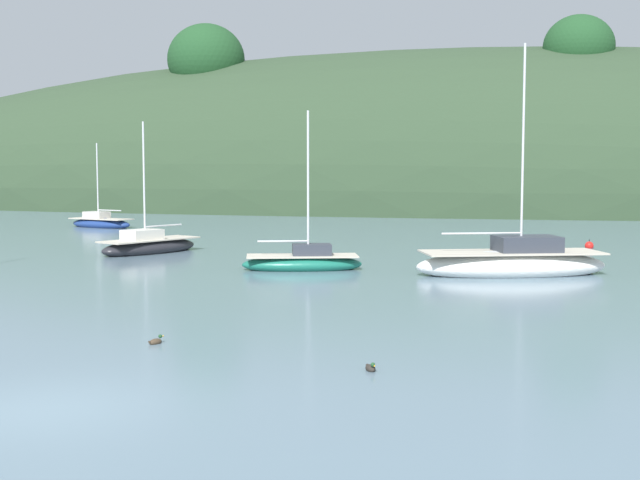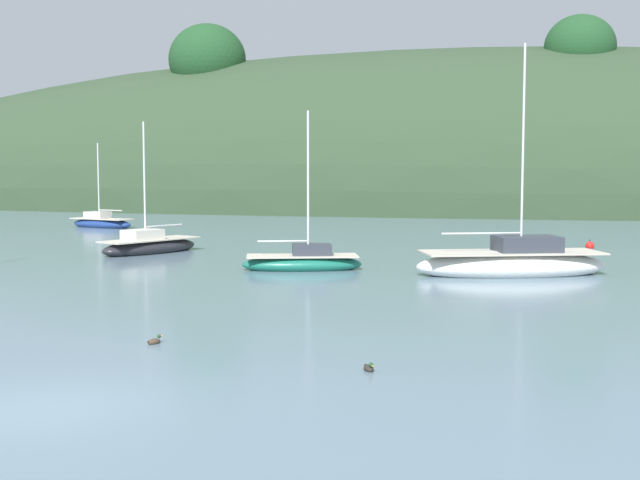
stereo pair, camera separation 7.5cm
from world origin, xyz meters
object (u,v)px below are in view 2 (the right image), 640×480
object	(u,v)px
sailboat_orange_cutter	(102,223)
mooring_buoy_channel	(590,246)
mooring_buoy_outer	(160,237)
duck_trailing	(154,341)
duck_lead	(369,368)
sailboat_cream_ketch	(149,246)
sailboat_navy_dinghy	(303,262)
sailboat_white_near	(513,263)

from	to	relation	value
sailboat_orange_cutter	mooring_buoy_channel	xyz separation A→B (m)	(31.31, -7.89, -0.20)
sailboat_orange_cutter	mooring_buoy_outer	bearing A→B (deg)	-45.19
duck_trailing	duck_lead	world-z (taller)	same
sailboat_cream_ketch	mooring_buoy_outer	distance (m)	7.83
sailboat_navy_dinghy	duck_trailing	xyz separation A→B (m)	(0.28, -14.61, -0.26)
duck_trailing	duck_lead	size ratio (longest dim) A/B	1.02
sailboat_white_near	sailboat_navy_dinghy	size ratio (longest dim) A/B	1.38
mooring_buoy_outer	duck_lead	world-z (taller)	mooring_buoy_outer
sailboat_white_near	duck_lead	distance (m)	16.58
sailboat_navy_dinghy	sailboat_white_near	bearing A→B (deg)	2.56
sailboat_white_near	sailboat_navy_dinghy	xyz separation A→B (m)	(-8.17, -0.36, -0.12)
mooring_buoy_outer	duck_lead	distance (m)	32.93
sailboat_white_near	sailboat_cream_ketch	world-z (taller)	sailboat_white_near
mooring_buoy_outer	duck_lead	size ratio (longest dim) A/B	1.34
sailboat_orange_cutter	sailboat_cream_ketch	size ratio (longest dim) A/B	0.92
duck_lead	mooring_buoy_channel	bearing A→B (deg)	77.50
sailboat_white_near	mooring_buoy_outer	world-z (taller)	sailboat_white_near
sailboat_white_near	mooring_buoy_outer	distance (m)	23.00
mooring_buoy_outer	duck_lead	xyz separation A→B (m)	(17.22, -28.07, -0.07)
sailboat_white_near	sailboat_cream_ketch	size ratio (longest dim) A/B	1.40
mooring_buoy_channel	duck_trailing	size ratio (longest dim) A/B	1.32
sailboat_cream_ketch	mooring_buoy_channel	world-z (taller)	sailboat_cream_ketch
sailboat_orange_cutter	duck_trailing	bearing A→B (deg)	-60.23
sailboat_cream_ketch	duck_lead	distance (m)	25.28
sailboat_navy_dinghy	mooring_buoy_channel	distance (m)	16.89
sailboat_orange_cutter	duck_lead	size ratio (longest dim) A/B	14.69
mooring_buoy_channel	duck_lead	distance (m)	28.77
sailboat_orange_cutter	duck_lead	world-z (taller)	sailboat_orange_cutter
sailboat_orange_cutter	mooring_buoy_outer	distance (m)	11.15
sailboat_cream_ketch	duck_trailing	bearing A→B (deg)	-64.70
sailboat_navy_dinghy	mooring_buoy_outer	bearing A→B (deg)	134.01
sailboat_white_near	duck_trailing	xyz separation A→B (m)	(-7.89, -14.97, -0.38)
sailboat_white_near	mooring_buoy_channel	xyz separation A→B (m)	(3.64, 11.72, -0.31)
sailboat_orange_cutter	mooring_buoy_outer	size ratio (longest dim) A/B	10.93
sailboat_orange_cutter	sailboat_cream_ketch	world-z (taller)	sailboat_cream_ketch
sailboat_navy_dinghy	mooring_buoy_channel	size ratio (longest dim) A/B	12.01
sailboat_orange_cutter	duck_trailing	xyz separation A→B (m)	(19.78, -34.57, -0.27)
sailboat_orange_cutter	mooring_buoy_outer	world-z (taller)	sailboat_orange_cutter
mooring_buoy_channel	duck_lead	size ratio (longest dim) A/B	1.34
sailboat_navy_dinghy	duck_lead	size ratio (longest dim) A/B	16.14
sailboat_orange_cutter	sailboat_navy_dinghy	world-z (taller)	sailboat_navy_dinghy
sailboat_cream_ketch	duck_lead	world-z (taller)	sailboat_cream_ketch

